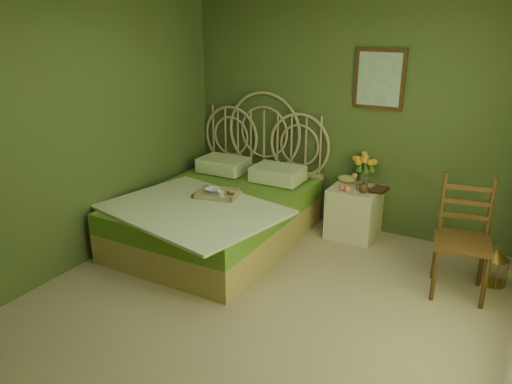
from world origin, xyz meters
The scene contains 12 objects.
floor centered at (0.00, 0.00, 0.00)m, with size 4.50×4.50×0.00m, color tan.
wall_back centered at (0.00, 2.25, 1.30)m, with size 4.00×4.00×0.00m, color #48552D.
wall_left centered at (-2.00, 0.00, 1.30)m, with size 4.50×4.50×0.00m, color #48552D.
wall_art centered at (0.29, 2.22, 1.75)m, with size 0.54×0.04×0.64m.
bed centered at (-1.10, 1.16, 0.33)m, with size 1.93×2.43×1.51m.
nightstand centered at (0.19, 1.99, 0.36)m, with size 0.53×0.53×1.01m.
chair centered at (1.42, 1.32, 0.60)m, with size 0.55×0.55×1.08m.
birdcage centered at (1.70, 1.57, 0.17)m, with size 0.23×0.23×0.35m.
book_lower centered at (0.37, 2.00, 0.59)m, with size 0.17×0.23×0.02m, color #381E0F.
book_upper centered at (0.37, 2.00, 0.61)m, with size 0.16×0.21×0.02m, color #472819.
cereal_bowl centered at (-1.14, 1.09, 0.60)m, with size 0.16×0.16×0.04m, color white.
coffee_cup centered at (-0.96, 0.98, 0.62)m, with size 0.08×0.08×0.08m, color white.
Camera 1 is at (1.78, -3.14, 2.42)m, focal length 35.00 mm.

